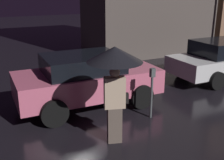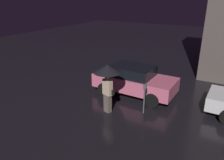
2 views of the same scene
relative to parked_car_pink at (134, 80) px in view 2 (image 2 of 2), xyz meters
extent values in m
cube|color=#DB6684|center=(0.04, 0.00, -0.11)|extent=(4.01, 1.84, 0.67)
cube|color=black|center=(-0.12, 0.00, 0.46)|extent=(2.10, 1.58, 0.47)
cylinder|color=black|center=(1.27, 0.87, -0.44)|extent=(0.68, 0.22, 0.68)
cylinder|color=black|center=(1.27, -0.87, -0.44)|extent=(0.68, 0.22, 0.68)
cylinder|color=black|center=(-1.19, 0.87, -0.44)|extent=(0.68, 0.22, 0.68)
cylinder|color=black|center=(-1.19, -0.87, -0.44)|extent=(0.68, 0.22, 0.68)
cube|color=#66564C|center=(-0.23, -2.16, -0.38)|extent=(0.35, 0.28, 0.80)
cube|color=#D1B293|center=(-0.23, -2.16, 0.35)|extent=(0.48, 0.32, 0.67)
sphere|color=tan|center=(-0.23, -2.16, 0.80)|extent=(0.22, 0.22, 0.22)
cylinder|color=black|center=(-0.23, -2.16, 0.61)|extent=(0.02, 0.02, 0.79)
cone|color=black|center=(-0.23, -2.16, 1.16)|extent=(1.14, 1.14, 0.31)
cube|color=black|center=(0.01, -2.16, 0.19)|extent=(0.18, 0.14, 0.22)
cylinder|color=#4C5154|center=(1.15, -1.51, -0.23)|extent=(0.06, 0.06, 1.10)
cube|color=#4C5154|center=(1.15, -1.51, 0.43)|extent=(0.12, 0.10, 0.22)
camera|label=1|loc=(-2.71, -6.98, 2.40)|focal=45.00mm
camera|label=2|loc=(4.07, -9.25, 3.89)|focal=35.00mm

